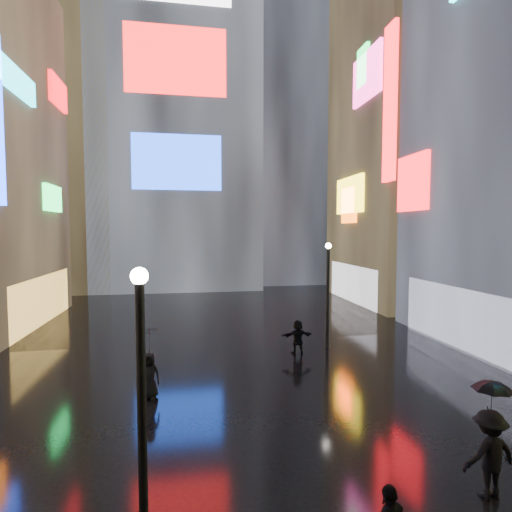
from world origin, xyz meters
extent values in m
plane|color=black|center=(0.00, 20.00, 0.00)|extent=(140.00, 140.00, 0.00)
cube|color=#FFC659|center=(-11.10, 26.00, 1.50)|extent=(0.20, 10.00, 3.00)
cube|color=#1CFF56|center=(-10.85, 27.82, 7.91)|extent=(0.25, 3.00, 1.71)
cube|color=#1AE2FF|center=(-10.85, 22.61, 13.61)|extent=(0.25, 4.84, 1.37)
cube|color=#FF0C12|center=(-10.85, 29.70, 15.31)|extent=(0.25, 3.32, 1.94)
cube|color=white|center=(11.10, 17.00, 1.50)|extent=(0.20, 9.00, 3.00)
cube|color=#FF0C12|center=(10.85, 21.12, 8.58)|extent=(0.25, 2.99, 3.26)
cube|color=#FF0C12|center=(10.85, 24.00, 14.00)|extent=(0.25, 1.40, 10.00)
cube|color=black|center=(16.00, 30.00, 14.00)|extent=(10.00, 12.00, 28.00)
cube|color=white|center=(11.10, 30.00, 1.50)|extent=(0.20, 9.00, 3.00)
cube|color=yellow|center=(10.85, 30.32, 8.66)|extent=(0.25, 4.92, 2.91)
cube|color=#FF3297|center=(10.85, 27.51, 17.02)|extent=(0.25, 4.36, 3.46)
cube|color=#FF5B0C|center=(10.85, 30.44, 7.84)|extent=(0.25, 2.63, 2.87)
cube|color=#1CFF56|center=(10.85, 28.19, 17.94)|extent=(0.25, 1.69, 2.90)
cube|color=black|center=(-3.00, 44.00, 21.00)|extent=(16.00, 14.00, 42.00)
cube|color=#FF1414|center=(-3.00, 36.90, 21.00)|extent=(9.00, 0.20, 6.00)
cube|color=#194CFF|center=(-3.00, 36.90, 12.00)|extent=(8.00, 0.20, 5.00)
cube|color=black|center=(9.00, 46.00, 17.00)|extent=(12.00, 12.00, 34.00)
cube|color=black|center=(-14.00, 42.00, 13.00)|extent=(10.00, 10.00, 26.00)
cylinder|color=black|center=(-2.94, 6.41, 2.50)|extent=(0.16, 0.16, 5.00)
sphere|color=white|center=(-2.94, 6.41, 5.05)|extent=(0.30, 0.30, 0.30)
cylinder|color=black|center=(4.69, 18.26, 2.50)|extent=(0.16, 0.16, 5.00)
sphere|color=white|center=(4.69, 18.26, 5.05)|extent=(0.30, 0.30, 0.30)
imported|color=black|center=(4.29, 6.95, 0.96)|extent=(1.28, 0.79, 1.92)
imported|color=black|center=(-3.50, 13.50, 0.79)|extent=(0.88, 0.68, 1.58)
imported|color=black|center=(2.93, 17.46, 0.80)|extent=(1.50, 0.53, 1.60)
imported|color=black|center=(4.29, 6.95, 2.27)|extent=(1.08, 1.08, 0.69)
imported|color=black|center=(-3.50, 13.50, 2.03)|extent=(1.34, 1.33, 0.90)
camera|label=1|loc=(-2.14, -0.44, 5.81)|focal=28.00mm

